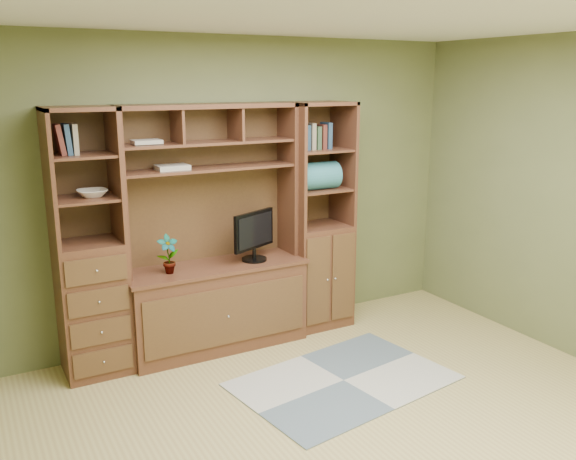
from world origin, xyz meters
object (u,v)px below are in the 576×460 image
left_tower (88,245)px  monitor (254,227)px  center_hutch (214,231)px  right_tower (318,217)px

left_tower → monitor: (1.34, -0.07, -0.00)m
center_hutch → right_tower: size_ratio=1.00×
left_tower → monitor: 1.35m
center_hutch → monitor: 0.35m
center_hutch → left_tower: (-1.00, 0.04, 0.00)m
right_tower → monitor: bearing=-173.7°
right_tower → monitor: (-0.68, -0.07, -0.00)m
right_tower → monitor: size_ratio=3.49×
right_tower → monitor: right_tower is taller
center_hutch → monitor: size_ratio=3.49×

